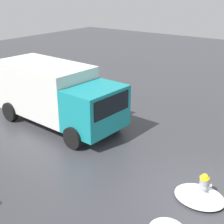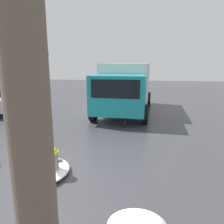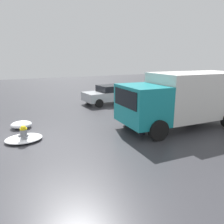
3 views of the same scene
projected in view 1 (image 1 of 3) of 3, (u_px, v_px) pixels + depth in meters
The scene contains 5 objects.
ground_plane at pixel (202, 195), 9.55m from camera, with size 60.00×60.00×0.00m, color #38383D.
fire_hydrant at pixel (204, 184), 9.41m from camera, with size 0.39×0.45×0.75m.
delivery_truck at pixel (55, 92), 14.02m from camera, with size 6.51×2.99×2.70m.
pedestrian at pixel (103, 118), 12.96m from camera, with size 0.34×0.34×1.57m.
snow_pile_by_hydrant at pixel (199, 197), 9.32m from camera, with size 1.51×1.26×0.20m.
Camera 1 is at (-2.47, 7.99, 5.96)m, focal length 50.00 mm.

